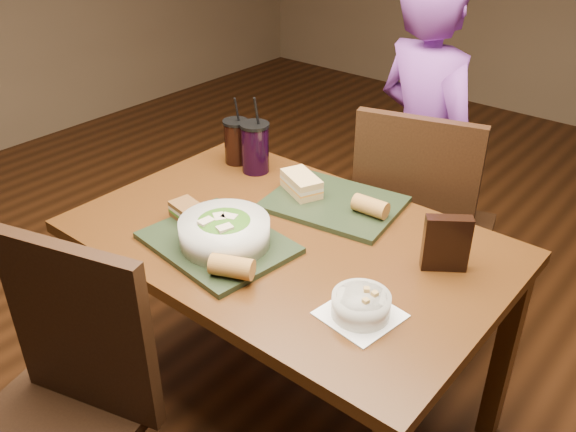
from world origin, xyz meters
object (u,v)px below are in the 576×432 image
object	(u,v)px
sandwich_near	(187,211)
sandwich_far	(301,184)
tray_far	(334,203)
chair_near	(58,405)
dining_table	(288,260)
soup_bowl	(361,305)
cup_cola	(236,141)
baguette_far	(370,206)
chip_bag	(446,243)
tray_near	(218,243)
baguette_near	(232,267)
salad_bowl	(224,230)
diner	(423,155)
cup_berry	(255,147)
chair_far	(423,222)

from	to	relation	value
sandwich_near	sandwich_far	world-z (taller)	sandwich_far
tray_far	sandwich_near	world-z (taller)	sandwich_near
tray_far	chair_near	bearing A→B (deg)	-98.33
dining_table	sandwich_far	distance (m)	0.29
soup_bowl	cup_cola	world-z (taller)	cup_cola
baguette_far	cup_cola	world-z (taller)	cup_cola
chip_bag	tray_far	bearing A→B (deg)	131.95
tray_near	baguette_near	xyz separation A→B (m)	(0.16, -0.10, 0.04)
salad_bowl	sandwich_far	bearing A→B (deg)	94.07
baguette_far	chip_bag	bearing A→B (deg)	-17.55
diner	salad_bowl	size ratio (longest dim) A/B	5.50
tray_far	dining_table	bearing A→B (deg)	-89.38
tray_near	cup_berry	bearing A→B (deg)	119.47
dining_table	soup_bowl	size ratio (longest dim) A/B	6.44
diner	baguette_far	world-z (taller)	diner
salad_bowl	sandwich_far	size ratio (longest dim) A/B	1.50
baguette_far	cup_berry	size ratio (longest dim) A/B	0.39
soup_bowl	cup_berry	bearing A→B (deg)	149.66
salad_bowl	cup_berry	xyz separation A→B (m)	(-0.28, 0.44, 0.03)
tray_near	cup_cola	bearing A→B (deg)	128.09
chair_near	tray_near	distance (m)	0.61
diner	tray_far	size ratio (longest dim) A/B	3.46
diner	salad_bowl	world-z (taller)	diner
baguette_near	baguette_far	world-z (taller)	baguette_near
cup_berry	cup_cola	bearing A→B (deg)	173.76
chair_near	chip_bag	distance (m)	1.10
diner	cup_cola	bearing A→B (deg)	68.02
tray_near	sandwich_far	xyz separation A→B (m)	(0.00, 0.40, 0.04)
sandwich_near	chip_bag	world-z (taller)	chip_bag
tray_near	tray_far	world-z (taller)	same
chair_near	dining_table	bearing A→B (deg)	78.82
cup_cola	chip_bag	xyz separation A→B (m)	(0.93, -0.14, -0.00)
dining_table	chip_bag	world-z (taller)	chip_bag
tray_far	sandwich_far	bearing A→B (deg)	-171.09
chair_far	soup_bowl	world-z (taller)	chair_far
sandwich_near	cup_berry	world-z (taller)	cup_berry
soup_bowl	cup_berry	world-z (taller)	cup_berry
dining_table	cup_cola	bearing A→B (deg)	149.76
sandwich_far	cup_cola	bearing A→B (deg)	170.52
salad_bowl	chip_bag	xyz separation A→B (m)	(0.54, 0.32, 0.02)
sandwich_near	cup_berry	distance (m)	0.42
dining_table	tray_near	size ratio (longest dim) A/B	3.10
salad_bowl	sandwich_far	xyz separation A→B (m)	(-0.03, 0.39, -0.01)
chip_bag	dining_table	bearing A→B (deg)	162.34
chip_bag	sandwich_far	bearing A→B (deg)	136.41
chair_far	baguette_far	xyz separation A→B (m)	(-0.00, -0.39, 0.24)
chip_bag	cup_cola	bearing A→B (deg)	135.68
cup_berry	chair_far	bearing A→B (deg)	34.88
baguette_near	tray_near	bearing A→B (deg)	147.52
sandwich_far	cup_berry	xyz separation A→B (m)	(-0.25, 0.05, 0.04)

